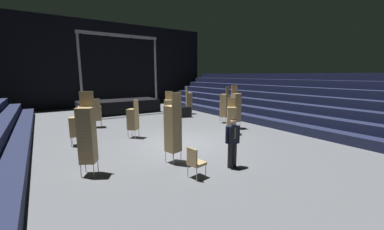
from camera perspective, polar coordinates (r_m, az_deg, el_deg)
The scene contains 17 objects.
ground_plane at distance 10.50m, azimuth -2.06°, elevation -7.21°, with size 22.00×30.00×0.10m, color #515459.
arena_end_wall at distance 24.16m, azimuth -21.37°, elevation 11.55°, with size 22.00×0.30×8.00m, color black.
bleacher_bank_right at distance 16.68m, azimuth 21.40°, elevation 4.21°, with size 5.25×24.00×3.15m.
stage_riser at distance 19.38m, azimuth -17.56°, elevation 2.38°, with size 6.10×2.52×5.97m.
man_with_tie at distance 7.67m, azimuth 10.04°, elevation -6.03°, with size 0.57×0.26×1.69m.
chair_stack_front_left at distance 18.01m, azimuth -0.76°, elevation 3.65°, with size 0.57×0.57×2.14m.
chair_stack_front_right at distance 11.17m, azimuth -26.89°, elevation -2.44°, with size 0.52×0.52×1.71m.
chair_stack_mid_left at distance 12.01m, azimuth 9.72°, elevation -0.28°, with size 0.62×0.62×1.88m.
chair_stack_mid_right at distance 12.94m, azimuth -5.80°, elevation 1.11°, with size 0.61×0.61×2.14m.
chair_stack_mid_centre at distance 7.62m, azimuth -24.57°, elevation -4.38°, with size 0.60×0.60×2.56m.
chair_stack_rear_left at distance 11.53m, azimuth -14.41°, elevation -0.87°, with size 0.62×0.62×1.88m.
chair_stack_rear_right at distance 14.51m, azimuth -22.43°, elevation 0.53°, with size 0.55×0.55×1.71m.
chair_stack_rear_centre at distance 13.31m, azimuth 10.80°, elevation 1.97°, with size 0.50×0.50×2.48m.
chair_stack_aisle_left at distance 14.70m, azimuth 8.01°, elevation 2.45°, with size 0.58×0.58×2.31m.
chair_stack_aisle_right at distance 7.95m, azimuth -4.73°, elevation -3.24°, with size 0.54×0.54×2.48m.
equipment_road_case at distance 16.78m, azimuth -1.85°, elevation 0.78°, with size 0.90×0.60×0.74m, color black.
loose_chair_near_man at distance 6.94m, azimuth 0.75°, elevation -11.30°, with size 0.51×0.51×0.95m.
Camera 1 is at (-5.20, -8.58, 3.05)m, focal length 21.54 mm.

